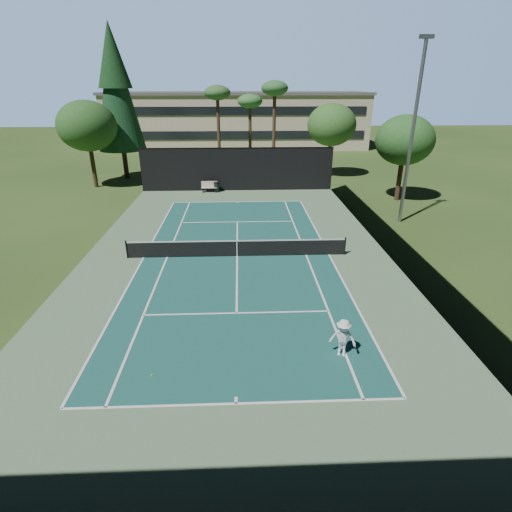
{
  "coord_description": "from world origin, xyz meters",
  "views": [
    {
      "loc": [
        0.24,
        -21.7,
        9.37
      ],
      "look_at": [
        1.0,
        -3.0,
        1.3
      ],
      "focal_mm": 28.0,
      "sensor_mm": 36.0,
      "label": 1
    }
  ],
  "objects": [
    {
      "name": "fence",
      "position": [
        0.0,
        0.06,
        2.01
      ],
      "size": [
        18.04,
        32.05,
        4.03
      ],
      "color": "black",
      "rests_on": "ground"
    },
    {
      "name": "decid_tree_a",
      "position": [
        10.0,
        22.0,
        5.42
      ],
      "size": [
        5.12,
        5.12,
        7.62
      ],
      "color": "#4E3121",
      "rests_on": "ground"
    },
    {
      "name": "pine_tree",
      "position": [
        -12.0,
        22.0,
        9.55
      ],
      "size": [
        4.8,
        4.8,
        15.0
      ],
      "color": "#3E271A",
      "rests_on": "ground"
    },
    {
      "name": "decid_tree_b",
      "position": [
        14.0,
        12.0,
        5.08
      ],
      "size": [
        4.8,
        4.8,
        7.14
      ],
      "color": "#452E1D",
      "rests_on": "ground"
    },
    {
      "name": "palm_a",
      "position": [
        -2.0,
        24.0,
        8.19
      ],
      "size": [
        2.8,
        2.8,
        9.32
      ],
      "color": "#4F3221",
      "rests_on": "ground"
    },
    {
      "name": "court_lines",
      "position": [
        0.0,
        0.0,
        0.02
      ],
      "size": [
        11.07,
        23.87,
        0.01
      ],
      "color": "white",
      "rests_on": "ground"
    },
    {
      "name": "apron_slab",
      "position": [
        0.0,
        0.0,
        0.01
      ],
      "size": [
        18.0,
        32.0,
        0.01
      ],
      "primitive_type": "cube",
      "color": "#5A7B56",
      "rests_on": "ground"
    },
    {
      "name": "palm_b",
      "position": [
        1.5,
        26.0,
        7.36
      ],
      "size": [
        2.8,
        2.8,
        8.42
      ],
      "color": "#4E3921",
      "rests_on": "ground"
    },
    {
      "name": "park_bench",
      "position": [
        -2.64,
        15.45,
        0.55
      ],
      "size": [
        1.5,
        0.45,
        1.02
      ],
      "color": "#BDB19C",
      "rests_on": "ground"
    },
    {
      "name": "tennis_ball_b",
      "position": [
        -1.79,
        0.61,
        0.03
      ],
      "size": [
        0.07,
        0.07,
        0.07
      ],
      "primitive_type": "sphere",
      "color": "yellow",
      "rests_on": "ground"
    },
    {
      "name": "tennis_ball_c",
      "position": [
        -0.55,
        1.39,
        0.03
      ],
      "size": [
        0.07,
        0.07,
        0.07
      ],
      "primitive_type": "sphere",
      "color": "yellow",
      "rests_on": "ground"
    },
    {
      "name": "tennis_ball_a",
      "position": [
        -2.94,
        -10.41,
        0.03
      ],
      "size": [
        0.06,
        0.06,
        0.06
      ],
      "primitive_type": "sphere",
      "color": "#D2EB35",
      "rests_on": "ground"
    },
    {
      "name": "ground",
      "position": [
        0.0,
        0.0,
        0.0
      ],
      "size": [
        160.0,
        160.0,
        0.0
      ],
      "primitive_type": "plane",
      "color": "#2F4A1C",
      "rests_on": "ground"
    },
    {
      "name": "trash_bin",
      "position": [
        -1.96,
        15.45,
        0.48
      ],
      "size": [
        0.56,
        0.56,
        0.95
      ],
      "color": "black",
      "rests_on": "ground"
    },
    {
      "name": "palm_c",
      "position": [
        4.0,
        23.0,
        8.6
      ],
      "size": [
        2.8,
        2.8,
        9.77
      ],
      "color": "#4B3420",
      "rests_on": "ground"
    },
    {
      "name": "player",
      "position": [
        3.95,
        -9.53,
        0.76
      ],
      "size": [
        1.12,
        0.87,
        1.53
      ],
      "primitive_type": "imported",
      "rotation": [
        0.0,
        0.0,
        -0.35
      ],
      "color": "white",
      "rests_on": "ground"
    },
    {
      "name": "campus_building",
      "position": [
        0.0,
        45.98,
        4.21
      ],
      "size": [
        40.5,
        12.5,
        8.3
      ],
      "color": "beige",
      "rests_on": "ground"
    },
    {
      "name": "tennis_ball_d",
      "position": [
        -3.88,
        2.04,
        0.04
      ],
      "size": [
        0.07,
        0.07,
        0.07
      ],
      "primitive_type": "sphere",
      "color": "#BFE133",
      "rests_on": "ground"
    },
    {
      "name": "decid_tree_c",
      "position": [
        -14.0,
        18.0,
        5.76
      ],
      "size": [
        5.44,
        5.44,
        8.09
      ],
      "color": "#46311E",
      "rests_on": "ground"
    },
    {
      "name": "court_surface",
      "position": [
        0.0,
        0.0,
        0.01
      ],
      "size": [
        10.97,
        23.77,
        0.01
      ],
      "primitive_type": "cube",
      "color": "#1A534E",
      "rests_on": "ground"
    },
    {
      "name": "tennis_net",
      "position": [
        0.0,
        0.0,
        0.56
      ],
      "size": [
        12.9,
        0.1,
        1.1
      ],
      "color": "black",
      "rests_on": "ground"
    },
    {
      "name": "light_pole",
      "position": [
        12.0,
        6.0,
        6.46
      ],
      "size": [
        0.9,
        0.25,
        12.22
      ],
      "color": "gray",
      "rests_on": "ground"
    }
  ]
}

